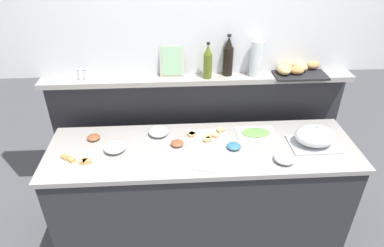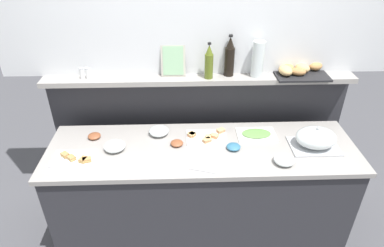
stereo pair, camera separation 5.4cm
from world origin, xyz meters
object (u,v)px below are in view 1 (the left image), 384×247
(glass_bowl_large, at_px, (115,147))
(condiment_bowl_red, at_px, (94,137))
(glass_bowl_medium, at_px, (285,158))
(bread_basket, at_px, (296,69))
(glass_bowl_small, at_px, (159,132))
(framed_picture, at_px, (172,61))
(sandwich_platter_rear, at_px, (206,137))
(pepper_shaker, at_px, (86,74))
(water_carafe, at_px, (256,59))
(napkin_stack, at_px, (207,163))
(salt_shaker, at_px, (80,75))
(condiment_bowl_teal, at_px, (177,143))
(olive_oil_bottle, at_px, (208,62))
(sandwich_platter_side, at_px, (75,160))
(serving_cloche, at_px, (315,137))
(cold_cuts_platter, at_px, (256,133))
(condiment_bowl_dark, at_px, (234,146))
(wine_bottle_dark, at_px, (228,57))

(glass_bowl_large, bearing_deg, condiment_bowl_red, 139.54)
(glass_bowl_medium, bearing_deg, bread_basket, 70.28)
(glass_bowl_small, relative_size, framed_picture, 0.62)
(sandwich_platter_rear, bearing_deg, glass_bowl_small, 169.72)
(pepper_shaker, distance_m, water_carafe, 1.28)
(napkin_stack, height_order, salt_shaker, salt_shaker)
(condiment_bowl_teal, relative_size, framed_picture, 0.38)
(sandwich_platter_rear, xyz_separation_m, glass_bowl_large, (-0.65, -0.12, 0.02))
(condiment_bowl_teal, relative_size, bread_basket, 0.22)
(napkin_stack, bearing_deg, pepper_shaker, 144.13)
(glass_bowl_small, bearing_deg, bread_basket, 13.45)
(bread_basket, bearing_deg, condiment_bowl_red, -169.47)
(napkin_stack, bearing_deg, olive_oil_bottle, 84.79)
(glass_bowl_large, distance_m, framed_picture, 0.77)
(sandwich_platter_side, distance_m, glass_bowl_large, 0.28)
(olive_oil_bottle, bearing_deg, pepper_shaker, 178.80)
(serving_cloche, distance_m, glass_bowl_large, 1.42)
(sandwich_platter_rear, distance_m, cold_cuts_platter, 0.38)
(glass_bowl_medium, distance_m, pepper_shaker, 1.55)
(napkin_stack, bearing_deg, water_carafe, 55.65)
(cold_cuts_platter, xyz_separation_m, condiment_bowl_dark, (-0.20, -0.17, 0.01))
(glass_bowl_large, xyz_separation_m, condiment_bowl_red, (-0.18, 0.15, -0.01))
(serving_cloche, bearing_deg, water_carafe, 129.33)
(sandwich_platter_rear, height_order, olive_oil_bottle, olive_oil_bottle)
(glass_bowl_small, xyz_separation_m, pepper_shaker, (-0.52, 0.24, 0.37))
(condiment_bowl_dark, bearing_deg, condiment_bowl_teal, 171.35)
(serving_cloche, xyz_separation_m, glass_bowl_medium, (-0.26, -0.17, -0.05))
(sandwich_platter_rear, height_order, glass_bowl_small, glass_bowl_small)
(olive_oil_bottle, height_order, pepper_shaker, olive_oil_bottle)
(sandwich_platter_rear, xyz_separation_m, condiment_bowl_dark, (0.18, -0.14, 0.01))
(glass_bowl_large, relative_size, napkin_stack, 0.89)
(glass_bowl_medium, height_order, water_carafe, water_carafe)
(napkin_stack, distance_m, olive_oil_bottle, 0.76)
(cold_cuts_platter, distance_m, condiment_bowl_red, 1.21)
(pepper_shaker, bearing_deg, bread_basket, 0.51)
(water_carafe, bearing_deg, condiment_bowl_teal, -147.79)
(framed_picture, bearing_deg, glass_bowl_small, -112.50)
(sandwich_platter_side, distance_m, napkin_stack, 0.89)
(glass_bowl_medium, bearing_deg, olive_oil_bottle, 127.93)
(serving_cloche, height_order, bread_basket, bread_basket)
(sandwich_platter_side, height_order, framed_picture, framed_picture)
(cold_cuts_platter, height_order, condiment_bowl_red, condiment_bowl_red)
(glass_bowl_medium, bearing_deg, condiment_bowl_dark, 151.48)
(condiment_bowl_red, bearing_deg, salt_shaker, 108.30)
(serving_cloche, xyz_separation_m, bread_basket, (-0.04, 0.46, 0.32))
(serving_cloche, xyz_separation_m, condiment_bowl_teal, (-0.98, 0.06, -0.06))
(wine_bottle_dark, relative_size, salt_shaker, 3.63)
(condiment_bowl_dark, bearing_deg, glass_bowl_small, 159.07)
(napkin_stack, relative_size, salt_shaker, 1.95)
(salt_shaker, bearing_deg, glass_bowl_small, -23.15)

